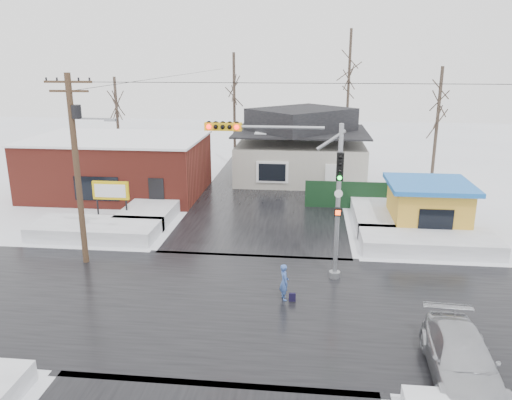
# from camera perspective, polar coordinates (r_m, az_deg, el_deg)

# --- Properties ---
(ground) EXTENTS (120.00, 120.00, 0.00)m
(ground) POSITION_cam_1_polar(r_m,az_deg,el_deg) (20.67, -2.07, -11.86)
(ground) COLOR white
(ground) RESTS_ON ground
(road_ns) EXTENTS (10.00, 120.00, 0.02)m
(road_ns) POSITION_cam_1_polar(r_m,az_deg,el_deg) (20.67, -2.07, -11.83)
(road_ns) COLOR black
(road_ns) RESTS_ON ground
(road_ew) EXTENTS (120.00, 10.00, 0.02)m
(road_ew) POSITION_cam_1_polar(r_m,az_deg,el_deg) (20.67, -2.07, -11.83)
(road_ew) COLOR black
(road_ew) RESTS_ON ground
(snowbank_nw) EXTENTS (7.00, 3.00, 0.80)m
(snowbank_nw) POSITION_cam_1_polar(r_m,az_deg,el_deg) (29.17, -17.85, -3.26)
(snowbank_nw) COLOR white
(snowbank_nw) RESTS_ON ground
(snowbank_ne) EXTENTS (7.00, 3.00, 0.80)m
(snowbank_ne) POSITION_cam_1_polar(r_m,az_deg,el_deg) (27.46, 19.13, -4.58)
(snowbank_ne) COLOR white
(snowbank_ne) RESTS_ON ground
(snowbank_nside_w) EXTENTS (3.00, 8.00, 0.80)m
(snowbank_nside_w) POSITION_cam_1_polar(r_m,az_deg,el_deg) (32.92, -11.21, -0.58)
(snowbank_nside_w) COLOR white
(snowbank_nside_w) RESTS_ON ground
(snowbank_nside_e) EXTENTS (3.00, 8.00, 0.80)m
(snowbank_nside_e) POSITION_cam_1_polar(r_m,az_deg,el_deg) (31.75, 13.70, -1.36)
(snowbank_nside_e) COLOR white
(snowbank_nside_e) RESTS_ON ground
(traffic_signal) EXTENTS (6.05, 0.68, 7.00)m
(traffic_signal) POSITION_cam_1_polar(r_m,az_deg,el_deg) (21.64, 5.33, 2.28)
(traffic_signal) COLOR gray
(traffic_signal) RESTS_ON ground
(utility_pole) EXTENTS (3.15, 0.44, 9.00)m
(utility_pole) POSITION_cam_1_polar(r_m,az_deg,el_deg) (24.46, -19.74, 4.38)
(utility_pole) COLOR #382619
(utility_pole) RESTS_ON ground
(brick_building) EXTENTS (12.20, 8.20, 4.12)m
(brick_building) POSITION_cam_1_polar(r_m,az_deg,el_deg) (37.48, -15.43, 3.83)
(brick_building) COLOR maroon
(brick_building) RESTS_ON ground
(marquee_sign) EXTENTS (2.20, 0.21, 2.55)m
(marquee_sign) POSITION_cam_1_polar(r_m,az_deg,el_deg) (30.92, -16.27, 0.92)
(marquee_sign) COLOR black
(marquee_sign) RESTS_ON ground
(house) EXTENTS (10.40, 8.40, 5.76)m
(house) POSITION_cam_1_polar(r_m,az_deg,el_deg) (40.68, 5.14, 6.06)
(house) COLOR #AFAB9E
(house) RESTS_ON ground
(kiosk) EXTENTS (4.60, 4.60, 2.88)m
(kiosk) POSITION_cam_1_polar(r_m,az_deg,el_deg) (30.02, 19.03, -0.69)
(kiosk) COLOR gold
(kiosk) RESTS_ON ground
(fence) EXTENTS (8.00, 0.12, 1.80)m
(fence) POSITION_cam_1_polar(r_m,az_deg,el_deg) (33.46, 12.49, 0.51)
(fence) COLOR black
(fence) RESTS_ON ground
(tree_far_left) EXTENTS (3.00, 3.00, 10.00)m
(tree_far_left) POSITION_cam_1_polar(r_m,az_deg,el_deg) (44.59, -2.53, 13.89)
(tree_far_left) COLOR #332821
(tree_far_left) RESTS_ON ground
(tree_far_mid) EXTENTS (3.00, 3.00, 12.00)m
(tree_far_mid) POSITION_cam_1_polar(r_m,az_deg,el_deg) (46.17, 10.69, 15.69)
(tree_far_mid) COLOR #332821
(tree_far_mid) RESTS_ON ground
(tree_far_right) EXTENTS (3.00, 3.00, 9.00)m
(tree_far_right) POSITION_cam_1_polar(r_m,az_deg,el_deg) (39.26, 20.30, 11.46)
(tree_far_right) COLOR #332821
(tree_far_right) RESTS_ON ground
(tree_far_west) EXTENTS (3.00, 3.00, 8.00)m
(tree_far_west) POSITION_cam_1_polar(r_m,az_deg,el_deg) (45.36, -15.75, 11.34)
(tree_far_west) COLOR #332821
(tree_far_west) RESTS_ON ground
(pedestrian) EXTENTS (0.52, 0.65, 1.55)m
(pedestrian) POSITION_cam_1_polar(r_m,az_deg,el_deg) (20.73, 3.24, -9.38)
(pedestrian) COLOR #3A59A3
(pedestrian) RESTS_ON ground
(car) EXTENTS (2.20, 4.93, 1.40)m
(car) POSITION_cam_1_polar(r_m,az_deg,el_deg) (17.35, 22.42, -16.46)
(car) COLOR #B1B3B8
(car) RESTS_ON ground
(shopping_bag) EXTENTS (0.29, 0.13, 0.35)m
(shopping_bag) POSITION_cam_1_polar(r_m,az_deg,el_deg) (20.86, 4.16, -11.07)
(shopping_bag) COLOR black
(shopping_bag) RESTS_ON ground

